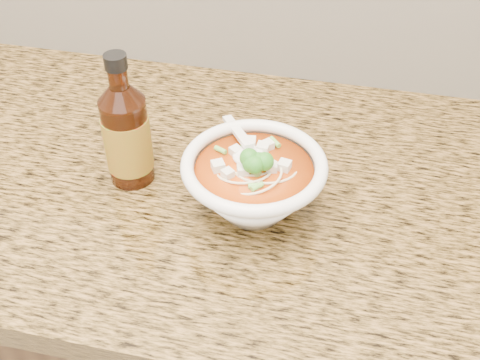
# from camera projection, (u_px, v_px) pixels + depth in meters

# --- Properties ---
(cabinet) EXTENTS (4.00, 0.65, 0.86)m
(cabinet) POSITION_uv_depth(u_px,v_px,m) (153.00, 330.00, 1.28)
(cabinet) COLOR #321E0F
(cabinet) RESTS_ON ground
(counter_slab) EXTENTS (4.00, 0.68, 0.04)m
(counter_slab) POSITION_uv_depth(u_px,v_px,m) (127.00, 168.00, 0.98)
(counter_slab) COLOR olive
(counter_slab) RESTS_ON cabinet
(soup_bowl) EXTENTS (0.20, 0.22, 0.11)m
(soup_bowl) POSITION_uv_depth(u_px,v_px,m) (254.00, 184.00, 0.85)
(soup_bowl) COLOR white
(soup_bowl) RESTS_ON counter_slab
(hot_sauce_bottle) EXTENTS (0.09, 0.09, 0.21)m
(hot_sauce_bottle) POSITION_uv_depth(u_px,v_px,m) (127.00, 135.00, 0.88)
(hot_sauce_bottle) COLOR #401808
(hot_sauce_bottle) RESTS_ON counter_slab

